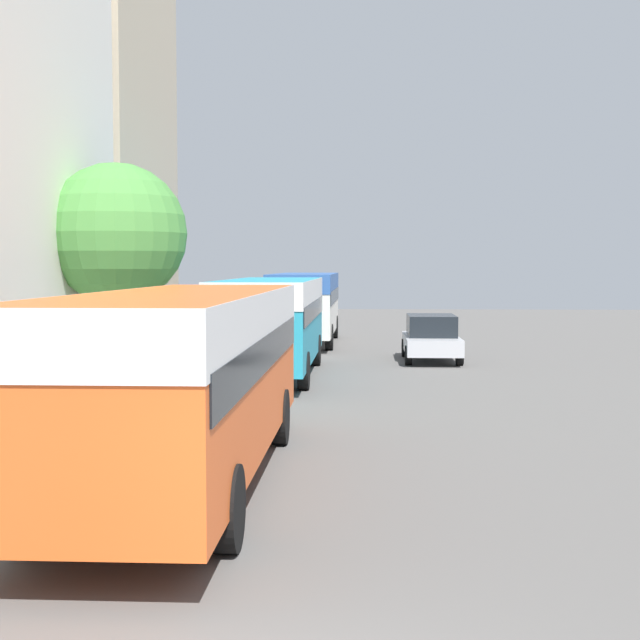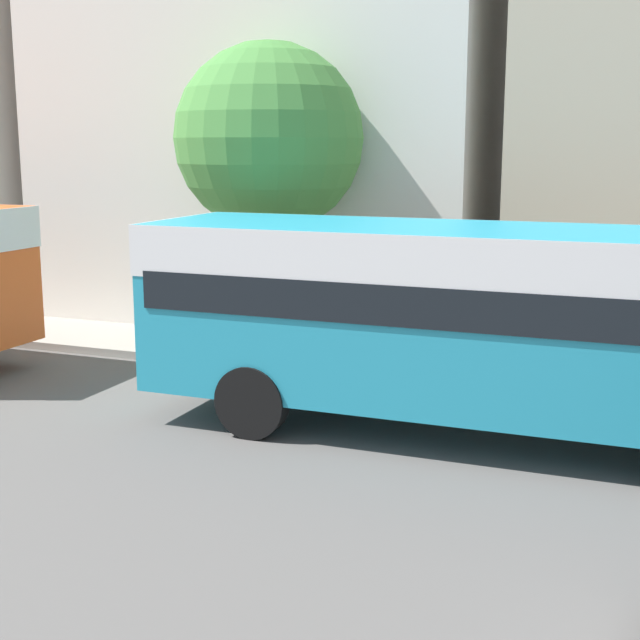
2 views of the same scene
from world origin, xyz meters
The scene contains 4 objects.
building_midblock centered at (-9.15, 13.82, 5.95)m, with size 5.90×9.68×11.91m.
bus_following centered at (-1.96, 19.89, 1.85)m, with size 2.56×9.18×2.82m.
pedestrian_near_curb centered at (-5.69, 17.94, 1.08)m, with size 0.43×0.43×1.83m.
street_tree centered at (-5.21, 15.34, 3.98)m, with size 3.39×3.39×5.55m.
Camera 2 is at (9.56, 22.12, 3.89)m, focal length 50.00 mm.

